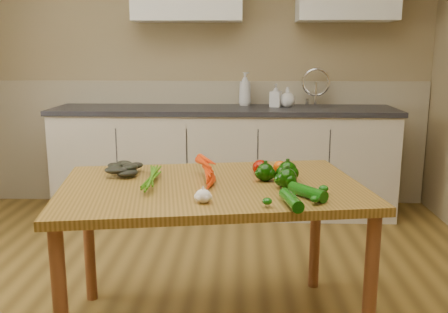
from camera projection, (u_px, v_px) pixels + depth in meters
name	position (u px, v px, depth m)	size (l,w,h in m)	color
room	(159.00, 79.00, 2.11)	(4.04, 5.04, 2.64)	olive
counter_run	(225.00, 159.00, 4.24)	(2.84, 0.64, 1.14)	#BBB19C
table	(212.00, 201.00, 2.36)	(1.52, 1.11, 0.75)	olive
soap_bottle_a	(245.00, 89.00, 4.28)	(0.11, 0.11, 0.28)	silver
soap_bottle_b	(276.00, 95.00, 4.17)	(0.09, 0.09, 0.19)	silver
soap_bottle_c	(288.00, 97.00, 4.17)	(0.13, 0.13, 0.17)	silver
carrot_bunch	(190.00, 175.00, 2.37)	(0.26, 0.20, 0.07)	red
leafy_greens	(121.00, 165.00, 2.50)	(0.20, 0.18, 0.10)	black
garlic_bulb	(203.00, 196.00, 2.05)	(0.07, 0.07, 0.06)	white
pepper_a	(265.00, 172.00, 2.39)	(0.09, 0.09, 0.09)	black
pepper_b	(287.00, 171.00, 2.39)	(0.09, 0.09, 0.09)	black
pepper_c	(287.00, 178.00, 2.26)	(0.09, 0.09, 0.09)	black
tomato_a	(261.00, 167.00, 2.51)	(0.08, 0.08, 0.08)	#7F0E02
tomato_b	(260.00, 167.00, 2.55)	(0.07, 0.07, 0.06)	#D55205
tomato_c	(280.00, 167.00, 2.55)	(0.07, 0.07, 0.06)	#D55205
zucchini_a	(308.00, 192.00, 2.12)	(0.05, 0.05, 0.19)	#0A4006
zucchini_b	(291.00, 200.00, 2.01)	(0.05, 0.05, 0.20)	#0A4006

